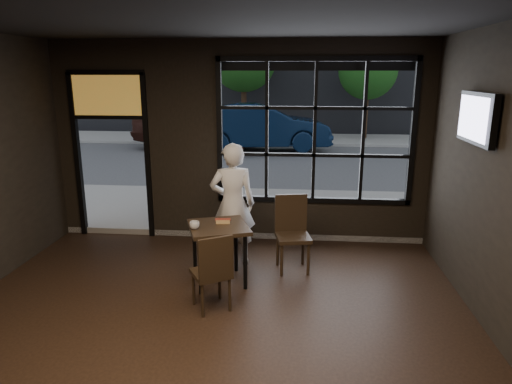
# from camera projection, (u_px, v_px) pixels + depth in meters

# --- Properties ---
(floor) EXTENTS (6.00, 7.00, 0.02)m
(floor) POSITION_uv_depth(u_px,v_px,m) (193.00, 369.00, 4.30)
(floor) COLOR black
(floor) RESTS_ON ground
(ceiling) EXTENTS (6.00, 7.00, 0.02)m
(ceiling) POSITION_uv_depth(u_px,v_px,m) (178.00, 3.00, 3.49)
(ceiling) COLOR black
(ceiling) RESTS_ON ground
(window_frame) EXTENTS (3.06, 0.12, 2.28)m
(window_frame) POSITION_uv_depth(u_px,v_px,m) (315.00, 132.00, 7.11)
(window_frame) COLOR black
(window_frame) RESTS_ON ground
(stained_transom) EXTENTS (1.20, 0.06, 0.70)m
(stained_transom) POSITION_uv_depth(u_px,v_px,m) (107.00, 95.00, 7.26)
(stained_transom) COLOR orange
(stained_transom) RESTS_ON ground
(street_asphalt) EXTENTS (60.00, 41.00, 0.04)m
(street_asphalt) POSITION_uv_depth(u_px,v_px,m) (282.00, 119.00, 27.42)
(street_asphalt) COLOR #545456
(street_asphalt) RESTS_ON ground
(cafe_table) EXTENTS (0.94, 0.94, 0.80)m
(cafe_table) POSITION_uv_depth(u_px,v_px,m) (219.00, 254.00, 5.97)
(cafe_table) COLOR black
(cafe_table) RESTS_ON floor
(chair_near) EXTENTS (0.56, 0.56, 0.94)m
(chair_near) POSITION_uv_depth(u_px,v_px,m) (211.00, 271.00, 5.29)
(chair_near) COLOR black
(chair_near) RESTS_ON floor
(chair_window) EXTENTS (0.53, 0.53, 1.05)m
(chair_window) POSITION_uv_depth(u_px,v_px,m) (293.00, 235.00, 6.30)
(chair_window) COLOR black
(chair_window) RESTS_ON floor
(man) EXTENTS (0.71, 0.53, 1.76)m
(man) POSITION_uv_depth(u_px,v_px,m) (233.00, 204.00, 6.49)
(man) COLOR silver
(man) RESTS_ON floor
(hotdog) EXTENTS (0.21, 0.10, 0.06)m
(hotdog) POSITION_uv_depth(u_px,v_px,m) (223.00, 221.00, 5.94)
(hotdog) COLOR tan
(hotdog) RESTS_ON cafe_table
(cup) EXTENTS (0.17, 0.17, 0.10)m
(cup) POSITION_uv_depth(u_px,v_px,m) (194.00, 225.00, 5.72)
(cup) COLOR silver
(cup) RESTS_ON cafe_table
(tv) EXTENTS (0.11, 0.98, 0.57)m
(tv) POSITION_uv_depth(u_px,v_px,m) (477.00, 118.00, 5.08)
(tv) COLOR black
(tv) RESTS_ON wall_right
(navy_car) EXTENTS (4.96, 2.38, 1.57)m
(navy_car) POSITION_uv_depth(u_px,v_px,m) (260.00, 127.00, 15.62)
(navy_car) COLOR black
(navy_car) RESTS_ON street_asphalt
(maroon_car) EXTENTS (5.07, 2.68, 1.64)m
(maroon_car) POSITION_uv_depth(u_px,v_px,m) (201.00, 124.00, 16.26)
(maroon_car) COLOR black
(maroon_car) RESTS_ON street_asphalt
(tree_left) EXTENTS (2.69, 2.69, 4.59)m
(tree_left) POSITION_uv_depth(u_px,v_px,m) (244.00, 59.00, 18.49)
(tree_left) COLOR #332114
(tree_left) RESTS_ON street_asphalt
(tree_right) EXTENTS (2.31, 2.31, 3.95)m
(tree_right) POSITION_uv_depth(u_px,v_px,m) (368.00, 70.00, 17.94)
(tree_right) COLOR #332114
(tree_right) RESTS_ON street_asphalt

